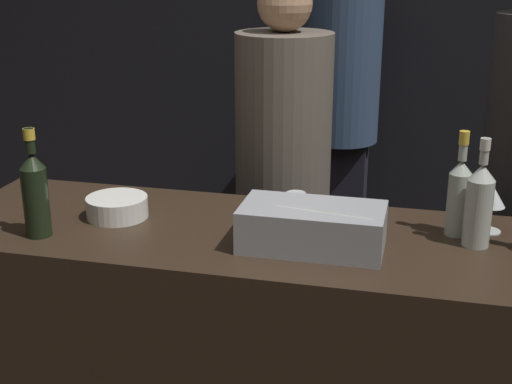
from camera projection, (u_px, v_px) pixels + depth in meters
wall_back_chalkboard at (343, 26)px, 4.03m from camera, size 6.40×0.06×2.80m
bar_counter at (254, 366)px, 2.39m from camera, size 2.02×0.66×0.97m
ice_bin_with_bottles at (315, 226)px, 2.09m from camera, size 0.42×0.22×0.13m
bowl_white at (117, 206)px, 2.34m from camera, size 0.20×0.20×0.07m
wine_glass at (492, 197)px, 2.19m from camera, size 0.09×0.09×0.15m
candle_votive at (296, 199)px, 2.44m from camera, size 0.07×0.07×0.05m
rose_wine_bottle at (459, 194)px, 2.17m from camera, size 0.07×0.07×0.33m
white_wine_bottle at (479, 203)px, 2.09m from camera, size 0.08×0.08×0.33m
champagne_bottle at (35, 192)px, 2.16m from camera, size 0.08×0.08×0.34m
person_in_hoodie at (283, 172)px, 2.88m from camera, size 0.38×0.38×1.72m
person_grey_polo at (341, 109)px, 3.79m from camera, size 0.39×0.39×1.81m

